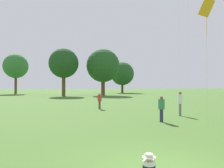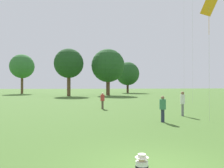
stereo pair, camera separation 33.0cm
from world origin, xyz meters
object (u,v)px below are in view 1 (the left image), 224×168
Objects in this scene: distant_tree_3 at (103,66)px; distant_tree_1 at (122,74)px; kite_0 at (207,10)px; person_standing_0 at (161,107)px; person_standing_2 at (100,99)px; distant_tree_0 at (64,63)px; person_standing_1 at (180,101)px; seated_toddler at (149,167)px; distant_tree_2 at (16,66)px.

distant_tree_1 is at bearing 61.59° from distant_tree_3.
distant_tree_3 is at bearing -67.67° from kite_0.
person_standing_0 reaches higher than person_standing_2.
distant_tree_0 is at bearing -135.24° from distant_tree_1.
person_standing_1 is 34.60m from distant_tree_0.
distant_tree_1 is at bearing 79.67° from seated_toddler.
distant_tree_2 is (-21.98, 47.78, 6.35)m from person_standing_1.
person_standing_0 is 53.32m from distant_tree_1.
kite_0 is at bearing -88.72° from distant_tree_3.
distant_tree_3 is (8.73, 1.51, -0.21)m from distant_tree_0.
distant_tree_2 reaches higher than seated_toddler.
person_standing_2 is 0.16× the size of distant_tree_1.
kite_0 is (0.48, -2.46, 5.86)m from person_standing_1.
distant_tree_2 is at bearing -44.86° from kite_0.
seated_toddler is at bearing -97.41° from distant_tree_3.
person_standing_1 is at bearing 161.77° from person_standing_0.
kite_0 is 36.60m from distant_tree_0.
distant_tree_0 is at bearing -38.42° from person_standing_2.
kite_0 reaches higher than person_standing_1.
distant_tree_2 reaches higher than distant_tree_0.
distant_tree_2 reaches higher than distant_tree_1.
seated_toddler is at bearing -118.14° from person_standing_1.
person_standing_1 is 6.37m from kite_0.
distant_tree_3 reaches higher than person_standing_2.
person_standing_1 is 7.69m from person_standing_2.
person_standing_2 is at bearing -81.74° from distant_tree_0.
person_standing_1 reaches higher than person_standing_2.
distant_tree_2 reaches higher than person_standing_0.
distant_tree_0 is at bearing 97.03° from seated_toddler.
person_standing_0 is at bearing -101.36° from distant_tree_1.
seated_toddler is 15.39m from person_standing_2.
distant_tree_2 is at bearing 130.90° from distant_tree_0.
person_standing_0 is at bearing 17.35° from kite_0.
person_standing_2 is 45.78m from distant_tree_2.
person_standing_1 is at bearing -65.29° from distant_tree_2.
seated_toddler is 43.12m from distant_tree_0.
person_standing_0 is at bearing -68.69° from distant_tree_2.
kite_0 is 36.85m from distant_tree_3.
person_standing_1 is at bearing -57.89° from kite_0.
kite_0 is at bearing -74.88° from distant_tree_0.
distant_tree_2 is at bearing 108.49° from seated_toddler.
distant_tree_1 reaches higher than person_standing_1.
seated_toddler is 0.07× the size of kite_0.
kite_0 reaches higher than seated_toddler.
distant_tree_0 is (-3.00, 42.49, 6.70)m from seated_toddler.
kite_0 is 0.81× the size of distant_tree_1.
distant_tree_0 is 0.95× the size of distant_tree_2.
distant_tree_1 is (10.46, 52.06, 4.89)m from person_standing_0.
distant_tree_1 is 17.54m from distant_tree_3.
seated_toddler is 61.30m from distant_tree_1.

